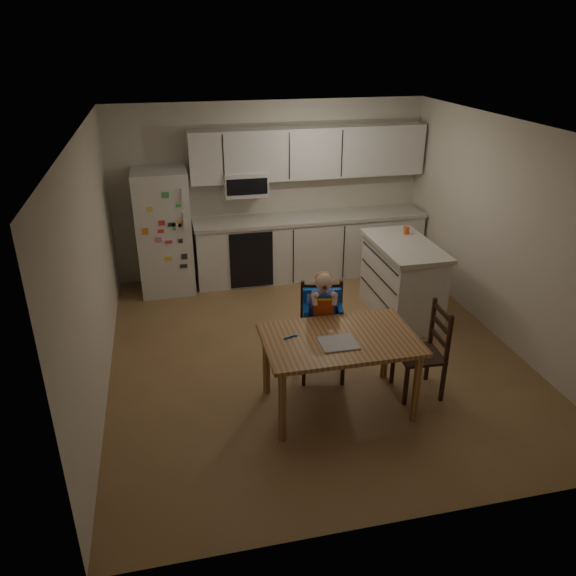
# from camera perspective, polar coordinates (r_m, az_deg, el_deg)

# --- Properties ---
(room) EXTENTS (4.52, 5.01, 2.51)m
(room) POSITION_cam_1_polar(r_m,az_deg,el_deg) (6.36, 1.67, 5.36)
(room) COLOR olive
(room) RESTS_ON ground
(refrigerator) EXTENTS (0.72, 0.70, 1.70)m
(refrigerator) POSITION_cam_1_polar(r_m,az_deg,el_deg) (7.89, -12.48, 5.60)
(refrigerator) COLOR silver
(refrigerator) RESTS_ON ground
(kitchen_run) EXTENTS (3.37, 0.62, 2.15)m
(kitchen_run) POSITION_cam_1_polar(r_m,az_deg,el_deg) (8.22, 2.00, 7.14)
(kitchen_run) COLOR silver
(kitchen_run) RESTS_ON ground
(kitchen_island) EXTENTS (0.70, 1.33, 0.98)m
(kitchen_island) POSITION_cam_1_polar(r_m,az_deg,el_deg) (7.22, 11.49, 0.84)
(kitchen_island) COLOR silver
(kitchen_island) RESTS_ON ground
(red_cup) EXTENTS (0.08, 0.08, 0.10)m
(red_cup) POSITION_cam_1_polar(r_m,az_deg,el_deg) (7.37, 11.94, 5.77)
(red_cup) COLOR #E15B28
(red_cup) RESTS_ON kitchen_island
(dining_table) EXTENTS (1.43, 0.92, 0.76)m
(dining_table) POSITION_cam_1_polar(r_m,az_deg,el_deg) (5.29, 5.27, -6.01)
(dining_table) COLOR brown
(dining_table) RESTS_ON ground
(napkin) EXTENTS (0.33, 0.29, 0.01)m
(napkin) POSITION_cam_1_polar(r_m,az_deg,el_deg) (5.14, 5.12, -5.59)
(napkin) COLOR #A2A2A6
(napkin) RESTS_ON dining_table
(toddler_spoon) EXTENTS (0.12, 0.06, 0.02)m
(toddler_spoon) POSITION_cam_1_polar(r_m,az_deg,el_deg) (5.21, 0.15, -5.00)
(toddler_spoon) COLOR blue
(toddler_spoon) RESTS_ON dining_table
(chair_booster) EXTENTS (0.52, 0.52, 1.18)m
(chair_booster) POSITION_cam_1_polar(r_m,az_deg,el_deg) (5.79, 3.53, -2.53)
(chair_booster) COLOR black
(chair_booster) RESTS_ON ground
(chair_side) EXTENTS (0.44, 0.44, 0.95)m
(chair_side) POSITION_cam_1_polar(r_m,az_deg,el_deg) (5.72, 14.17, -5.64)
(chair_side) COLOR black
(chair_side) RESTS_ON ground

